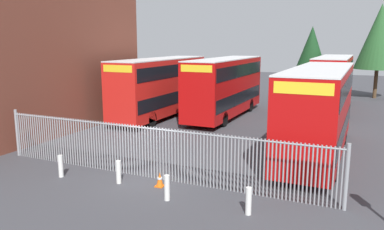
% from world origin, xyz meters
% --- Properties ---
extents(ground_plane, '(100.00, 100.00, 0.00)m').
position_xyz_m(ground_plane, '(0.00, 8.00, 0.00)').
color(ground_plane, '#3D3D42').
extents(depot_building_brick, '(6.22, 17.61, 10.35)m').
position_xyz_m(depot_building_brick, '(-11.67, 3.64, 5.18)').
color(depot_building_brick, brown).
rests_on(depot_building_brick, ground).
extents(palisade_fence, '(15.47, 0.14, 2.35)m').
position_xyz_m(palisade_fence, '(-0.12, 0.00, 1.18)').
color(palisade_fence, gray).
rests_on(palisade_fence, ground).
extents(double_decker_bus_near_gate, '(2.54, 10.81, 4.42)m').
position_xyz_m(double_decker_bus_near_gate, '(5.85, 6.20, 2.42)').
color(double_decker_bus_near_gate, '#B70C0C').
rests_on(double_decker_bus_near_gate, ground).
extents(double_decker_bus_behind_fence_left, '(2.54, 10.81, 4.42)m').
position_xyz_m(double_decker_bus_behind_fence_left, '(-1.78, 13.92, 2.42)').
color(double_decker_bus_behind_fence_left, '#B70C0C').
rests_on(double_decker_bus_behind_fence_left, ground).
extents(double_decker_bus_behind_fence_right, '(2.54, 10.81, 4.42)m').
position_xyz_m(double_decker_bus_behind_fence_right, '(-6.17, 11.81, 2.42)').
color(double_decker_bus_behind_fence_right, red).
rests_on(double_decker_bus_behind_fence_right, ground).
extents(double_decker_bus_far_back, '(2.54, 10.81, 4.42)m').
position_xyz_m(double_decker_bus_far_back, '(5.29, 20.90, 2.42)').
color(double_decker_bus_far_back, '#B70C0C').
rests_on(double_decker_bus_far_back, ground).
extents(bollard_near_left, '(0.20, 0.20, 0.95)m').
position_xyz_m(bollard_near_left, '(-3.59, -1.52, 0.47)').
color(bollard_near_left, silver).
rests_on(bollard_near_left, ground).
extents(bollard_center_front, '(0.20, 0.20, 0.95)m').
position_xyz_m(bollard_center_front, '(-0.92, -1.12, 0.47)').
color(bollard_center_front, silver).
rests_on(bollard_center_front, ground).
extents(bollard_near_right, '(0.20, 0.20, 0.95)m').
position_xyz_m(bollard_near_right, '(1.66, -1.80, 0.47)').
color(bollard_near_right, silver).
rests_on(bollard_near_right, ground).
extents(bollard_far_right, '(0.20, 0.20, 0.95)m').
position_xyz_m(bollard_far_right, '(4.67, -1.71, 0.47)').
color(bollard_far_right, silver).
rests_on(bollard_far_right, ground).
extents(traffic_cone_by_gate, '(0.34, 0.34, 0.59)m').
position_xyz_m(traffic_cone_by_gate, '(0.77, -0.74, 0.29)').
color(traffic_cone_by_gate, orange).
rests_on(traffic_cone_by_gate, ground).
extents(tree_tall_back, '(4.44, 4.44, 9.29)m').
position_xyz_m(tree_tall_back, '(8.69, 29.43, 6.10)').
color(tree_tall_back, '#4C3823').
rests_on(tree_tall_back, ground).
extents(tree_short_side, '(3.52, 3.52, 7.11)m').
position_xyz_m(tree_short_side, '(2.76, 25.89, 4.58)').
color(tree_short_side, '#4C3823').
rests_on(tree_short_side, ground).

